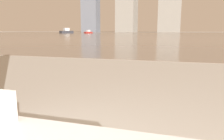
% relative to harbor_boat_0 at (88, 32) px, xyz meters
% --- Properties ---
extents(harbor_water, '(180.00, 110.00, 0.01)m').
position_rel_harbor_boat_0_xyz_m(harbor_water, '(26.40, -3.79, -0.38)').
color(harbor_water, gray).
rests_on(harbor_water, ground_plane).
extents(harbor_boat_0, '(2.08, 2.97, 1.06)m').
position_rel_harbor_boat_0_xyz_m(harbor_boat_0, '(0.00, 0.00, 0.00)').
color(harbor_boat_0, maroon).
rests_on(harbor_boat_0, harbor_water).
extents(harbor_boat_1, '(3.52, 4.68, 1.69)m').
position_rel_harbor_boat_0_xyz_m(harbor_boat_1, '(-7.52, -0.38, 0.22)').
color(harbor_boat_1, '#2D2D33').
rests_on(harbor_boat_1, harbor_water).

